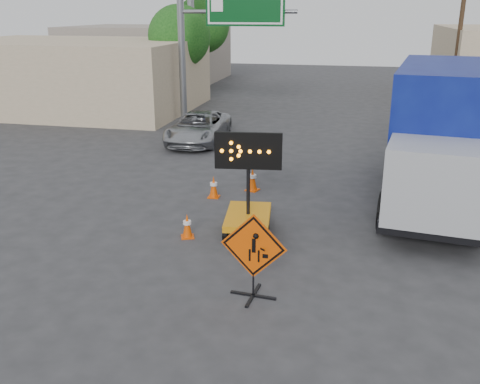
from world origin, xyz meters
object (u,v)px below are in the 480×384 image
(construction_sign, at_px, (254,254))
(arrow_board, at_px, (248,210))
(pickup_truck, at_px, (198,128))
(box_truck, at_px, (439,142))

(construction_sign, height_order, arrow_board, arrow_board)
(pickup_truck, height_order, box_truck, box_truck)
(box_truck, bearing_deg, construction_sign, -114.16)
(pickup_truck, xyz_separation_m, box_truck, (9.46, -5.85, 1.21))
(box_truck, bearing_deg, pickup_truck, 155.37)
(construction_sign, height_order, pickup_truck, construction_sign)
(construction_sign, bearing_deg, pickup_truck, 116.66)
(box_truck, bearing_deg, arrow_board, -136.66)
(arrow_board, bearing_deg, construction_sign, -83.60)
(pickup_truck, distance_m, box_truck, 11.19)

